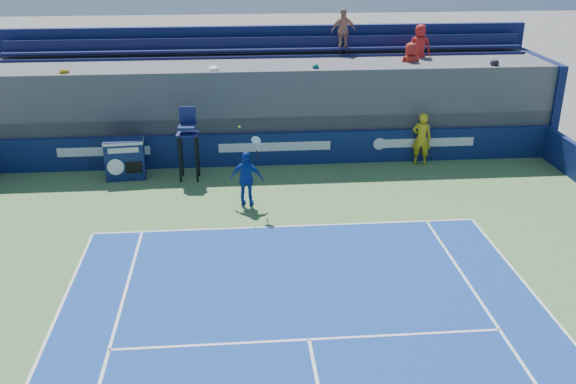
{
  "coord_description": "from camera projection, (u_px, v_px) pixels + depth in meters",
  "views": [
    {
      "loc": [
        -1.4,
        -4.71,
        8.03
      ],
      "look_at": [
        0.0,
        11.5,
        1.25
      ],
      "focal_mm": 40.0,
      "sensor_mm": 36.0,
      "label": 1
    }
  ],
  "objects": [
    {
      "name": "umpire_chair",
      "position": [
        188.0,
        136.0,
        21.37
      ],
      "size": [
        0.74,
        0.74,
        2.48
      ],
      "color": "black",
      "rests_on": "ground"
    },
    {
      "name": "ball_person",
      "position": [
        422.0,
        139.0,
        22.97
      ],
      "size": [
        0.81,
        0.66,
        1.9
      ],
      "primitive_type": "imported",
      "rotation": [
        0.0,
        0.0,
        2.8
      ],
      "color": "gold",
      "rests_on": "apron"
    },
    {
      "name": "back_hoarding",
      "position": [
        275.0,
        149.0,
        23.03
      ],
      "size": [
        20.4,
        0.21,
        1.2
      ],
      "color": "#0D1D4D",
      "rests_on": "ground"
    },
    {
      "name": "stadium_seating",
      "position": [
        271.0,
        101.0,
        24.43
      ],
      "size": [
        21.0,
        4.05,
        5.09
      ],
      "color": "#494A4E",
      "rests_on": "ground"
    },
    {
      "name": "tennis_player",
      "position": [
        247.0,
        179.0,
        19.55
      ],
      "size": [
        1.08,
        0.63,
        2.57
      ],
      "color": "#1337A0",
      "rests_on": "apron"
    },
    {
      "name": "match_clock",
      "position": [
        125.0,
        158.0,
        21.75
      ],
      "size": [
        1.38,
        0.83,
        1.4
      ],
      "color": "#0F1D4E",
      "rests_on": "ground"
    }
  ]
}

